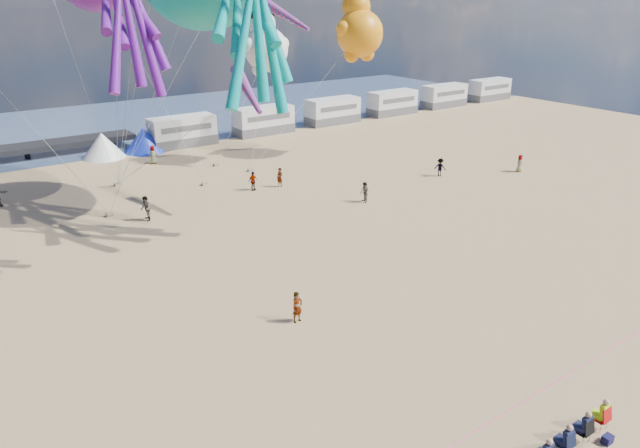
% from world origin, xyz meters
% --- Properties ---
extents(ground, '(120.00, 120.00, 0.00)m').
position_xyz_m(ground, '(0.00, 0.00, 0.00)').
color(ground, tan).
rests_on(ground, ground).
extents(water, '(120.00, 120.00, 0.00)m').
position_xyz_m(water, '(0.00, 55.00, 0.02)').
color(water, '#3B4F71').
rests_on(water, ground).
extents(motorhome_0, '(6.60, 2.50, 3.00)m').
position_xyz_m(motorhome_0, '(6.00, 40.00, 1.50)').
color(motorhome_0, silver).
rests_on(motorhome_0, ground).
extents(motorhome_1, '(6.60, 2.50, 3.00)m').
position_xyz_m(motorhome_1, '(15.50, 40.00, 1.50)').
color(motorhome_1, silver).
rests_on(motorhome_1, ground).
extents(motorhome_2, '(6.60, 2.50, 3.00)m').
position_xyz_m(motorhome_2, '(25.00, 40.00, 1.50)').
color(motorhome_2, silver).
rests_on(motorhome_2, ground).
extents(motorhome_3, '(6.60, 2.50, 3.00)m').
position_xyz_m(motorhome_3, '(34.50, 40.00, 1.50)').
color(motorhome_3, silver).
rests_on(motorhome_3, ground).
extents(motorhome_4, '(6.60, 2.50, 3.00)m').
position_xyz_m(motorhome_4, '(44.00, 40.00, 1.50)').
color(motorhome_4, silver).
rests_on(motorhome_4, ground).
extents(motorhome_5, '(6.60, 2.50, 3.00)m').
position_xyz_m(motorhome_5, '(53.50, 40.00, 1.50)').
color(motorhome_5, silver).
rests_on(motorhome_5, ground).
extents(tent_white, '(4.00, 4.00, 2.40)m').
position_xyz_m(tent_white, '(-2.00, 40.00, 1.20)').
color(tent_white, white).
rests_on(tent_white, ground).
extents(tent_blue, '(4.00, 4.00, 2.40)m').
position_xyz_m(tent_blue, '(2.00, 40.00, 1.20)').
color(tent_blue, '#1933CC').
rests_on(tent_blue, ground).
extents(spectator_row, '(6.10, 0.90, 1.30)m').
position_xyz_m(spectator_row, '(-0.21, -7.38, 0.65)').
color(spectator_row, black).
rests_on(spectator_row, ground).
extents(cooler_navy, '(0.38, 0.28, 0.30)m').
position_xyz_m(cooler_navy, '(1.56, -8.00, 0.15)').
color(cooler_navy, '#13133C').
rests_on(cooler_navy, ground).
extents(rope_line, '(34.00, 0.03, 0.03)m').
position_xyz_m(rope_line, '(0.00, -5.00, 0.02)').
color(rope_line, '#F2338C').
rests_on(rope_line, ground).
extents(standing_person, '(0.61, 0.44, 1.56)m').
position_xyz_m(standing_person, '(-2.92, 4.82, 0.78)').
color(standing_person, tan).
rests_on(standing_person, ground).
extents(beachgoer_0, '(0.67, 0.51, 1.67)m').
position_xyz_m(beachgoer_0, '(1.14, 35.27, 0.83)').
color(beachgoer_0, '#7F6659').
rests_on(beachgoer_0, ground).
extents(beachgoer_1, '(0.70, 0.94, 1.73)m').
position_xyz_m(beachgoer_1, '(-4.27, 21.77, 0.86)').
color(beachgoer_1, '#7F6659').
rests_on(beachgoer_1, ground).
extents(beachgoer_2, '(0.89, 0.94, 1.53)m').
position_xyz_m(beachgoer_2, '(19.83, 17.48, 0.77)').
color(beachgoer_2, '#7F6659').
rests_on(beachgoer_2, ground).
extents(beachgoer_3, '(1.08, 0.76, 1.52)m').
position_xyz_m(beachgoer_3, '(4.89, 23.27, 0.76)').
color(beachgoer_3, '#7F6659').
rests_on(beachgoer_3, ground).
extents(beachgoer_5, '(0.83, 1.52, 1.56)m').
position_xyz_m(beachgoer_5, '(7.08, 22.80, 0.78)').
color(beachgoer_5, '#7F6659').
rests_on(beachgoer_5, ground).
extents(beachgoer_6, '(0.58, 0.40, 1.52)m').
position_xyz_m(beachgoer_6, '(26.41, 14.32, 0.76)').
color(beachgoer_6, '#7F6659').
rests_on(beachgoer_6, ground).
extents(beachgoer_7, '(0.67, 0.86, 1.55)m').
position_xyz_m(beachgoer_7, '(10.30, 15.99, 0.78)').
color(beachgoer_7, '#7F6659').
rests_on(beachgoer_7, ground).
extents(sandbag_a, '(0.50, 0.35, 0.22)m').
position_xyz_m(sandbag_a, '(-6.13, 24.07, 0.11)').
color(sandbag_a, gray).
rests_on(sandbag_a, ground).
extents(sandbag_b, '(0.50, 0.35, 0.22)m').
position_xyz_m(sandbag_b, '(2.27, 26.67, 0.11)').
color(sandbag_b, gray).
rests_on(sandbag_b, ground).
extents(sandbag_c, '(0.50, 0.35, 0.22)m').
position_xyz_m(sandbag_c, '(7.22, 27.97, 0.11)').
color(sandbag_c, gray).
rests_on(sandbag_c, ground).
extents(sandbag_d, '(0.50, 0.35, 0.22)m').
position_xyz_m(sandbag_d, '(5.52, 31.30, 0.11)').
color(sandbag_d, gray).
rests_on(sandbag_d, ground).
extents(sandbag_e, '(0.50, 0.35, 0.22)m').
position_xyz_m(sandbag_e, '(-3.57, 30.64, 0.11)').
color(sandbag_e, gray).
rests_on(sandbag_e, ground).
extents(kite_panda, '(4.91, 4.65, 6.58)m').
position_xyz_m(kite_panda, '(10.59, 30.37, 9.97)').
color(kite_panda, white).
extents(kite_teddy_orange, '(5.92, 5.68, 7.29)m').
position_xyz_m(kite_teddy_orange, '(18.74, 27.48, 11.15)').
color(kite_teddy_orange, orange).
extents(windsock_mid, '(3.10, 5.37, 5.42)m').
position_xyz_m(windsock_mid, '(11.35, 28.53, 12.87)').
color(windsock_mid, red).
extents(windsock_right, '(1.58, 5.01, 4.94)m').
position_xyz_m(windsock_right, '(3.14, 20.19, 8.38)').
color(windsock_right, red).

